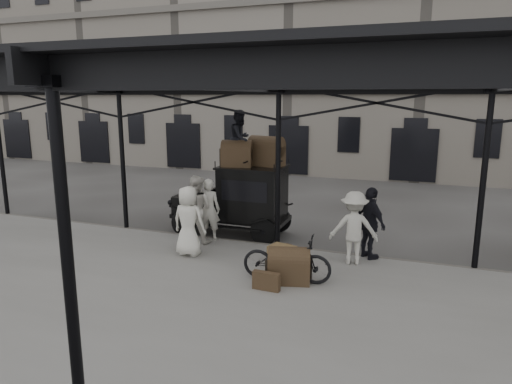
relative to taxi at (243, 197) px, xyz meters
The scene contains 18 objects.
ground 3.51m from the taxi, 64.60° to the right, with size 120.00×120.00×0.00m, color #383533.
platform 5.29m from the taxi, 74.15° to the right, with size 28.00×8.00×0.15m, color slate.
canopy 5.96m from the taxi, 73.26° to the right, with size 22.50×9.00×4.74m.
building_frontage 16.17m from the taxi, 84.63° to the left, with size 64.00×8.00×14.00m, color slate.
taxi is the anchor object (origin of this frame).
porter_left 1.32m from the taxi, 116.52° to the right, with size 0.65×0.43×1.78m, color beige.
porter_midleft 1.71m from the taxi, 118.79° to the right, with size 0.93×0.72×1.91m, color beige.
porter_centre 2.59m from the taxi, 101.13° to the right, with size 0.89×0.58×1.82m, color silver.
porter_official 4.10m from the taxi, 16.66° to the right, with size 1.08×0.45×1.84m, color black.
porter_right 3.97m from the taxi, 25.16° to the right, with size 1.17×0.67×1.82m, color beige.
bicycle 4.11m from the taxi, 54.38° to the right, with size 0.70×1.99×1.05m, color black.
porter_roof 1.80m from the taxi, 107.50° to the right, with size 0.80×0.62×1.65m, color black.
steamer_trunk_roof_near 1.33m from the taxi, 108.07° to the right, with size 0.89×0.54×0.65m, color #453820, non-canonical shape.
steamer_trunk_roof_far 1.52m from the taxi, 16.81° to the left, with size 1.00×0.61×0.74m, color #453820, non-canonical shape.
steamer_trunk_platform 4.22m from the taxi, 54.02° to the right, with size 0.92×0.56×0.67m, color #453820, non-canonical shape.
wicker_hamper 3.28m from the taxi, 50.90° to the right, with size 0.60×0.45×0.50m, color olive.
suitcase_upright 3.18m from the taxi, 50.23° to the right, with size 0.15×0.60×0.45m, color #453820.
suitcase_flat 4.56m from the taxi, 61.85° to the right, with size 0.60×0.15×0.40m, color #453820.
Camera 1 is at (3.65, -9.60, 4.20)m, focal length 32.00 mm.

